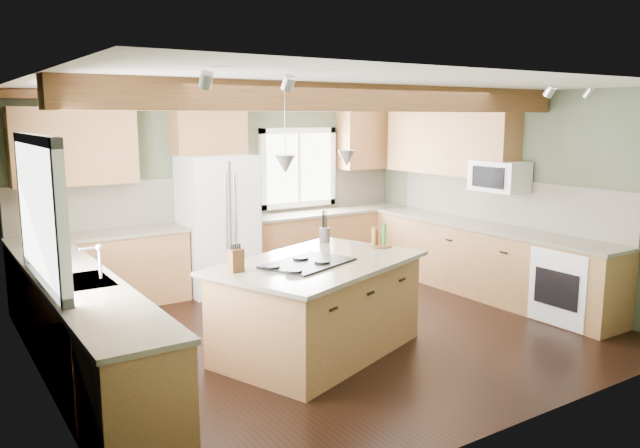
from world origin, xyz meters
TOP-DOWN VIEW (x-y plane):
  - floor at (0.00, 0.00)m, footprint 5.60×5.60m
  - ceiling at (0.00, 0.00)m, footprint 5.60×5.60m
  - wall_back at (0.00, 2.50)m, footprint 5.60×0.00m
  - wall_left at (-2.80, 0.00)m, footprint 0.00×5.00m
  - wall_right at (2.80, 0.00)m, footprint 0.00×5.00m
  - ceiling_beam at (0.00, -0.44)m, footprint 5.55×0.26m
  - soffit_trim at (0.00, 2.40)m, footprint 5.55×0.20m
  - backsplash_back at (0.00, 2.48)m, footprint 5.58×0.03m
  - backsplash_right at (2.78, 0.05)m, footprint 0.03×3.70m
  - base_cab_back_left at (-1.79, 2.20)m, footprint 2.02×0.60m
  - counter_back_left at (-1.79, 2.20)m, footprint 2.06×0.64m
  - base_cab_back_right at (1.49, 2.20)m, footprint 2.62×0.60m
  - counter_back_right at (1.49, 2.20)m, footprint 2.66×0.64m
  - base_cab_left at (-2.50, 0.05)m, footprint 0.60×3.70m
  - counter_left at (-2.50, 0.05)m, footprint 0.64×3.74m
  - base_cab_right at (2.50, 0.05)m, footprint 0.60×3.70m
  - counter_right at (2.50, 0.05)m, footprint 0.64×3.74m
  - upper_cab_back_left at (-1.99, 2.33)m, footprint 1.40×0.35m
  - upper_cab_over_fridge at (-0.30, 2.33)m, footprint 0.96×0.35m
  - upper_cab_right at (2.62, 0.90)m, footprint 0.35×2.20m
  - upper_cab_back_corner at (2.30, 2.33)m, footprint 0.90×0.35m
  - window_left at (-2.78, 0.05)m, footprint 0.04×1.60m
  - window_back at (1.15, 2.48)m, footprint 1.10×0.04m
  - sink at (-2.50, 0.05)m, footprint 0.50×0.65m
  - faucet at (-2.32, 0.05)m, footprint 0.02×0.02m
  - dishwasher at (-2.49, -1.25)m, footprint 0.60×0.60m
  - oven at (2.49, -1.25)m, footprint 0.60×0.72m
  - microwave at (2.58, -0.05)m, footprint 0.40×0.70m
  - pendant_left at (-0.85, -0.61)m, footprint 0.18×0.18m
  - pendant_right at (0.05, -0.27)m, footprint 0.18×0.18m
  - refrigerator at (-0.30, 2.12)m, footprint 0.90×0.74m
  - island at (-0.40, -0.44)m, footprint 2.22×1.78m
  - island_top at (-0.40, -0.44)m, footprint 2.39×1.95m
  - cooktop at (-0.55, -0.49)m, footprint 0.98×0.82m
  - knife_block at (-1.25, -0.39)m, footprint 0.14×0.11m
  - utensil_crock at (0.15, 0.28)m, footprint 0.14×0.14m
  - bottle_tray at (0.52, -0.24)m, footprint 0.27×0.27m

SIDE VIEW (x-z plane):
  - floor at x=0.00m, z-range 0.00..0.00m
  - dishwasher at x=-2.49m, z-range 0.01..0.85m
  - oven at x=2.49m, z-range 0.01..0.85m
  - base_cab_back_left at x=-1.79m, z-range 0.00..0.88m
  - base_cab_back_right at x=1.49m, z-range 0.00..0.88m
  - base_cab_left at x=-2.50m, z-range 0.00..0.88m
  - base_cab_right at x=2.50m, z-range 0.00..0.88m
  - island at x=-0.40m, z-range 0.00..0.88m
  - counter_back_left at x=-1.79m, z-range 0.88..0.92m
  - counter_back_right at x=1.49m, z-range 0.88..0.92m
  - counter_left at x=-2.50m, z-range 0.88..0.92m
  - counter_right at x=2.50m, z-range 0.88..0.92m
  - refrigerator at x=-0.30m, z-range 0.00..1.80m
  - island_top at x=-0.40m, z-range 0.88..0.92m
  - sink at x=-2.50m, z-range 0.89..0.92m
  - cooktop at x=-0.55m, z-range 0.92..0.94m
  - utensil_crock at x=0.15m, z-range 0.92..1.08m
  - knife_block at x=-1.25m, z-range 0.92..1.13m
  - bottle_tray at x=0.52m, z-range 0.92..1.16m
  - faucet at x=-2.32m, z-range 0.91..1.19m
  - backsplash_back at x=0.00m, z-range 0.92..1.50m
  - backsplash_right at x=2.78m, z-range 0.92..1.50m
  - wall_back at x=0.00m, z-range -1.50..4.10m
  - wall_left at x=-2.80m, z-range -1.20..3.80m
  - wall_right at x=2.80m, z-range -1.20..3.80m
  - window_back at x=1.15m, z-range 1.05..2.05m
  - window_left at x=-2.78m, z-range 1.02..2.08m
  - microwave at x=2.58m, z-range 1.36..1.74m
  - pendant_left at x=-0.85m, z-range 1.80..1.96m
  - pendant_right at x=0.05m, z-range 1.80..1.96m
  - upper_cab_back_left at x=-1.99m, z-range 1.50..2.40m
  - upper_cab_right at x=2.62m, z-range 1.50..2.40m
  - upper_cab_back_corner at x=2.30m, z-range 1.50..2.40m
  - upper_cab_over_fridge at x=-0.30m, z-range 1.80..2.50m
  - ceiling_beam at x=0.00m, z-range 2.34..2.60m
  - soffit_trim at x=0.00m, z-range 2.49..2.59m
  - ceiling at x=0.00m, z-range 2.60..2.60m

